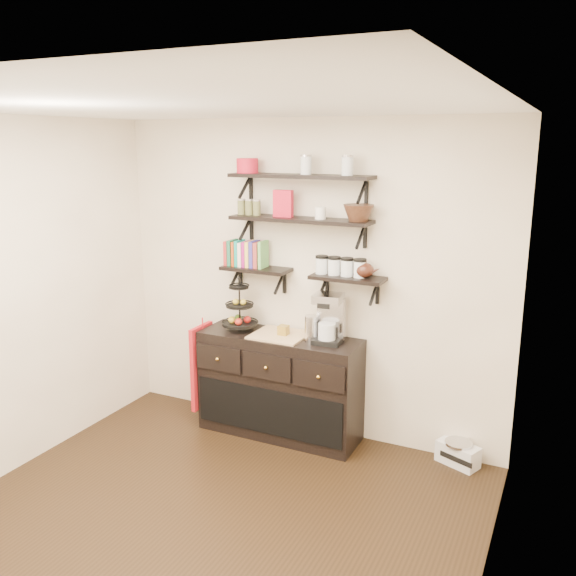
{
  "coord_description": "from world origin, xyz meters",
  "views": [
    {
      "loc": [
        2.06,
        -2.9,
        2.5
      ],
      "look_at": [
        0.11,
        1.15,
        1.42
      ],
      "focal_mm": 38.0,
      "sensor_mm": 36.0,
      "label": 1
    }
  ],
  "objects_px": {
    "coffee_maker": "(329,319)",
    "radio": "(458,453)",
    "sideboard": "(280,385)",
    "fruit_stand": "(240,313)"
  },
  "relations": [
    {
      "from": "sideboard",
      "to": "fruit_stand",
      "type": "relative_size",
      "value": 3.06
    },
    {
      "from": "sideboard",
      "to": "fruit_stand",
      "type": "xyz_separation_m",
      "value": [
        -0.39,
        0.0,
        0.61
      ]
    },
    {
      "from": "sideboard",
      "to": "coffee_maker",
      "type": "xyz_separation_m",
      "value": [
        0.44,
        0.03,
        0.64
      ]
    },
    {
      "from": "sideboard",
      "to": "coffee_maker",
      "type": "distance_m",
      "value": 0.78
    },
    {
      "from": "fruit_stand",
      "to": "coffee_maker",
      "type": "distance_m",
      "value": 0.83
    },
    {
      "from": "fruit_stand",
      "to": "radio",
      "type": "relative_size",
      "value": 1.25
    },
    {
      "from": "coffee_maker",
      "to": "radio",
      "type": "bearing_deg",
      "value": 0.43
    },
    {
      "from": "sideboard",
      "to": "radio",
      "type": "height_order",
      "value": "sideboard"
    },
    {
      "from": "sideboard",
      "to": "coffee_maker",
      "type": "bearing_deg",
      "value": 3.67
    },
    {
      "from": "sideboard",
      "to": "radio",
      "type": "bearing_deg",
      "value": 4.94
    }
  ]
}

